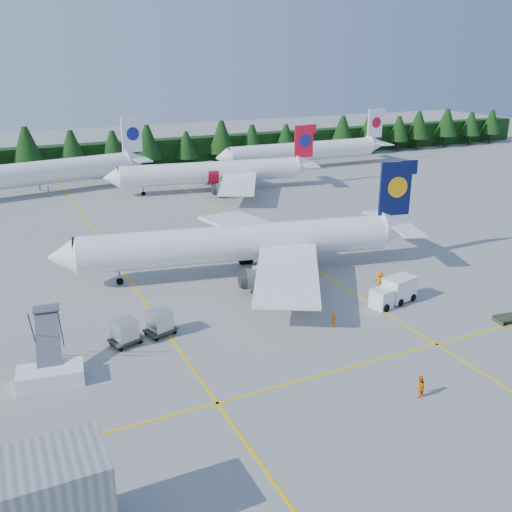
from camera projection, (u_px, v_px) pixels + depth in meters
name	position (u px, v px, depth m)	size (l,w,h in m)	color
ground	(338.00, 329.00, 50.92)	(320.00, 320.00, 0.00)	#9B9B96
taxi_stripe_a	(129.00, 279.00, 62.25)	(0.25, 120.00, 0.01)	yellow
taxi_stripe_b	(289.00, 253.00, 70.36)	(0.25, 120.00, 0.01)	yellow
taxi_stripe_cross	(379.00, 360.00, 45.81)	(80.00, 0.25, 0.01)	yellow
treeline_hedge	(123.00, 156.00, 119.67)	(220.00, 4.00, 6.00)	black
terminal_building	(47.00, 505.00, 27.59)	(6.00, 4.00, 5.20)	#94979C
airliner_navy	(232.00, 244.00, 62.55)	(40.00, 32.61, 11.74)	white
airliner_red	(208.00, 173.00, 101.19)	(37.74, 30.82, 11.02)	white
airliner_far_left	(22.00, 174.00, 97.30)	(41.48, 10.71, 12.14)	white
airliner_far_right	(298.00, 151.00, 121.30)	(40.12, 4.42, 11.67)	white
airstairs	(50.00, 370.00, 42.61)	(5.03, 6.83, 4.28)	white
service_truck	(393.00, 292.00, 55.88)	(5.40, 2.95, 2.47)	white
uld_pair	(143.00, 326.00, 48.70)	(6.10, 3.03, 1.90)	#303526
crew_a	(333.00, 320.00, 50.93)	(0.56, 0.37, 1.55)	#FF6305
crew_b	(420.00, 387.00, 40.62)	(0.81, 0.63, 1.67)	orange
crew_c	(380.00, 281.00, 59.15)	(0.80, 0.54, 1.94)	orange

